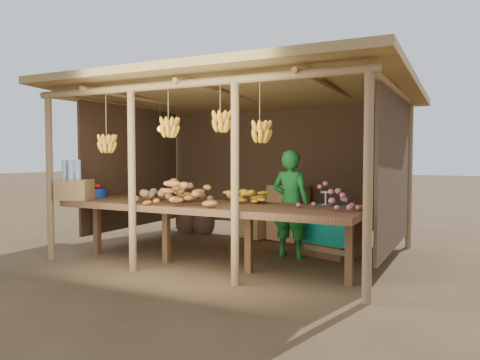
% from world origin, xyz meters
% --- Properties ---
extents(ground, '(60.00, 60.00, 0.00)m').
position_xyz_m(ground, '(0.00, 0.00, 0.00)').
color(ground, brown).
rests_on(ground, ground).
extents(stall_structure, '(4.70, 3.50, 2.43)m').
position_xyz_m(stall_structure, '(-0.01, -0.04, 1.91)').
color(stall_structure, '#95744D').
rests_on(stall_structure, ground).
extents(counter, '(3.90, 1.05, 0.80)m').
position_xyz_m(counter, '(0.00, -0.95, 0.74)').
color(counter, brown).
rests_on(counter, ground).
extents(potato_heap, '(1.04, 0.76, 0.36)m').
position_xyz_m(potato_heap, '(-0.44, -1.00, 0.98)').
color(potato_heap, '#8C6748').
rests_on(potato_heap, counter).
extents(sweet_potato_heap, '(1.01, 0.83, 0.35)m').
position_xyz_m(sweet_potato_heap, '(-0.10, -1.17, 0.98)').
color(sweet_potato_heap, '#B46D2E').
rests_on(sweet_potato_heap, counter).
extents(onion_heap, '(0.80, 0.58, 0.35)m').
position_xyz_m(onion_heap, '(1.53, -0.86, 0.98)').
color(onion_heap, '#BC5B6C').
rests_on(onion_heap, counter).
extents(banana_pile, '(0.67, 0.51, 0.35)m').
position_xyz_m(banana_pile, '(0.41, -0.62, 0.97)').
color(banana_pile, gold).
rests_on(banana_pile, counter).
extents(tomato_basin, '(0.36, 0.36, 0.19)m').
position_xyz_m(tomato_basin, '(-1.90, -0.90, 0.88)').
color(tomato_basin, navy).
rests_on(tomato_basin, counter).
extents(bottle_box, '(0.52, 0.47, 0.54)m').
position_xyz_m(bottle_box, '(-1.85, -1.30, 1.01)').
color(bottle_box, '#987344').
rests_on(bottle_box, counter).
extents(vendor, '(0.56, 0.39, 1.48)m').
position_xyz_m(vendor, '(0.74, 0.07, 0.74)').
color(vendor, '#1A782B').
rests_on(vendor, ground).
extents(tarp_crate, '(0.94, 0.87, 0.92)m').
position_xyz_m(tarp_crate, '(1.20, 0.45, 0.38)').
color(tarp_crate, brown).
rests_on(tarp_crate, ground).
extents(carton_stack, '(1.27, 0.58, 0.89)m').
position_xyz_m(carton_stack, '(0.07, 1.20, 0.39)').
color(carton_stack, '#987344').
rests_on(carton_stack, ground).
extents(burlap_sacks, '(0.77, 0.40, 0.54)m').
position_xyz_m(burlap_sacks, '(-1.52, 1.20, 0.24)').
color(burlap_sacks, '#4C3523').
rests_on(burlap_sacks, ground).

